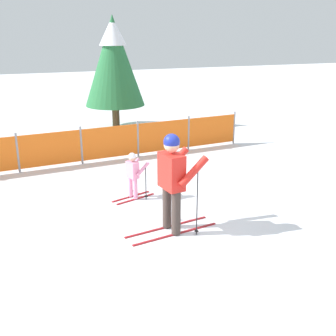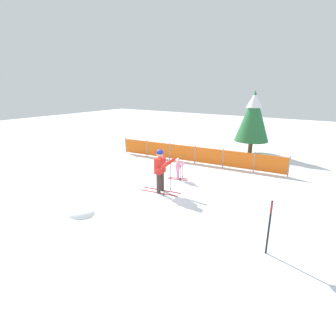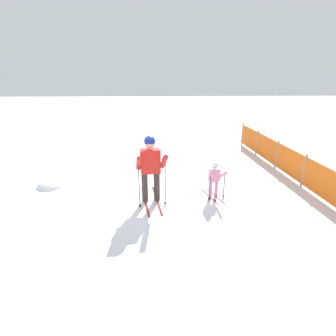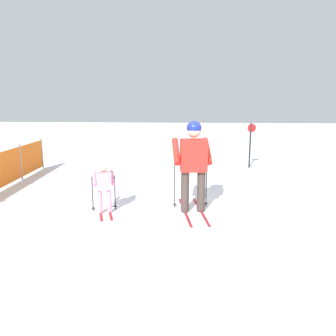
{
  "view_description": "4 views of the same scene",
  "coord_description": "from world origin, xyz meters",
  "px_view_note": "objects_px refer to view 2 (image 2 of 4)",
  "views": [
    {
      "loc": [
        -2.32,
        -6.08,
        3.45
      ],
      "look_at": [
        0.26,
        0.73,
        1.03
      ],
      "focal_mm": 45.0,
      "sensor_mm": 36.0,
      "label": 1
    },
    {
      "loc": [
        5.92,
        -7.86,
        4.14
      ],
      "look_at": [
        0.14,
        0.84,
        0.87
      ],
      "focal_mm": 28.0,
      "sensor_mm": 36.0,
      "label": 2
    },
    {
      "loc": [
        6.46,
        0.52,
        3.3
      ],
      "look_at": [
        -0.19,
        0.72,
        0.81
      ],
      "focal_mm": 28.0,
      "sensor_mm": 36.0,
      "label": 3
    },
    {
      "loc": [
        -6.07,
        0.28,
        2.11
      ],
      "look_at": [
        0.33,
        0.76,
        0.84
      ],
      "focal_mm": 35.0,
      "sensor_mm": 36.0,
      "label": 4
    }
  ],
  "objects_px": {
    "skier_adult": "(161,167)",
    "conifer_far": "(253,115)",
    "safety_fence": "(195,154)",
    "trail_marker": "(270,222)",
    "skier_child": "(178,167)"
  },
  "relations": [
    {
      "from": "safety_fence",
      "to": "trail_marker",
      "type": "bearing_deg",
      "value": -49.41
    },
    {
      "from": "conifer_far",
      "to": "trail_marker",
      "type": "distance_m",
      "value": 11.01
    },
    {
      "from": "skier_adult",
      "to": "conifer_far",
      "type": "bearing_deg",
      "value": 73.41
    },
    {
      "from": "trail_marker",
      "to": "conifer_far",
      "type": "bearing_deg",
      "value": 109.07
    },
    {
      "from": "skier_adult",
      "to": "trail_marker",
      "type": "distance_m",
      "value": 5.01
    },
    {
      "from": "trail_marker",
      "to": "safety_fence",
      "type": "bearing_deg",
      "value": 130.59
    },
    {
      "from": "skier_child",
      "to": "conifer_far",
      "type": "bearing_deg",
      "value": 60.44
    },
    {
      "from": "skier_adult",
      "to": "conifer_far",
      "type": "relative_size",
      "value": 0.46
    },
    {
      "from": "safety_fence",
      "to": "skier_child",
      "type": "bearing_deg",
      "value": -77.64
    },
    {
      "from": "skier_child",
      "to": "conifer_far",
      "type": "relative_size",
      "value": 0.26
    },
    {
      "from": "skier_child",
      "to": "conifer_far",
      "type": "xyz_separation_m",
      "value": [
        1.3,
        6.71,
        1.83
      ]
    },
    {
      "from": "safety_fence",
      "to": "trail_marker",
      "type": "relative_size",
      "value": 6.54
    },
    {
      "from": "conifer_far",
      "to": "trail_marker",
      "type": "relative_size",
      "value": 2.65
    },
    {
      "from": "safety_fence",
      "to": "conifer_far",
      "type": "bearing_deg",
      "value": 63.94
    },
    {
      "from": "safety_fence",
      "to": "conifer_far",
      "type": "relative_size",
      "value": 2.47
    }
  ]
}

